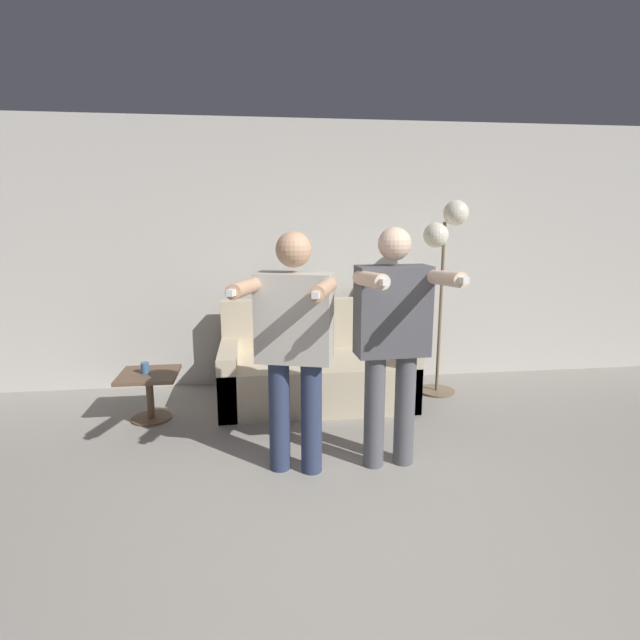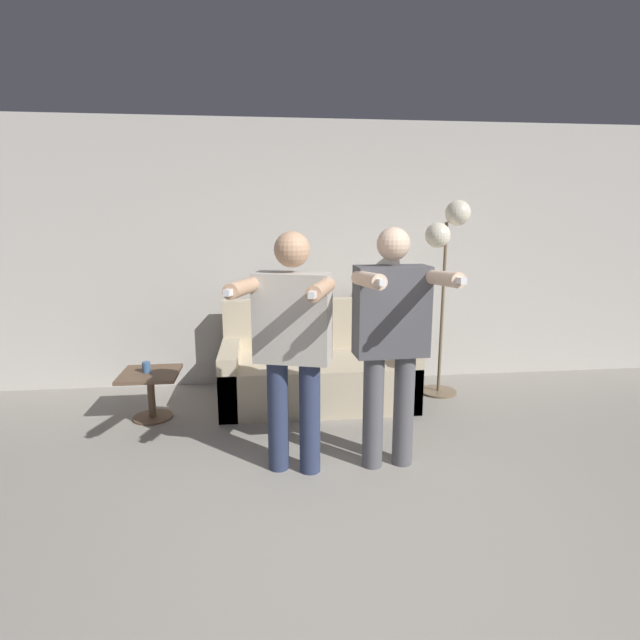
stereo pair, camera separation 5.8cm
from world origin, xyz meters
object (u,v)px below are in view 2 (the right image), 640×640
(person_left, at_px, (292,337))
(cup, at_px, (146,367))
(cat, at_px, (281,292))
(side_table, at_px, (151,385))
(couch, at_px, (316,371))
(floor_lamp, at_px, (447,244))
(person_right, at_px, (392,332))

(person_left, height_order, cup, person_left)
(cup, bearing_deg, cat, 28.30)
(person_left, relative_size, side_table, 3.39)
(couch, bearing_deg, floor_lamp, 1.83)
(side_table, bearing_deg, person_left, -42.03)
(side_table, xyz_separation_m, cup, (-0.03, 0.01, 0.16))
(couch, bearing_deg, side_table, -168.58)
(couch, height_order, person_left, person_left)
(person_right, distance_m, floor_lamp, 1.68)
(person_left, relative_size, floor_lamp, 0.87)
(floor_lamp, distance_m, cup, 2.87)
(floor_lamp, bearing_deg, side_table, -172.91)
(person_right, xyz_separation_m, cup, (-1.82, 1.04, -0.50))
(couch, relative_size, side_table, 3.67)
(person_left, height_order, person_right, person_right)
(floor_lamp, distance_m, side_table, 2.90)
(person_right, xyz_separation_m, cat, (-0.66, 1.66, 0.02))
(couch, bearing_deg, person_left, -102.61)
(floor_lamp, bearing_deg, person_right, -122.07)
(couch, height_order, person_right, person_right)
(couch, distance_m, cup, 1.50)
(couch, bearing_deg, cup, -168.96)
(person_left, height_order, floor_lamp, floor_lamp)
(person_left, distance_m, side_table, 1.67)
(side_table, distance_m, cup, 0.16)
(couch, height_order, floor_lamp, floor_lamp)
(person_left, relative_size, person_right, 0.99)
(couch, distance_m, floor_lamp, 1.68)
(person_left, distance_m, floor_lamp, 2.09)
(person_left, xyz_separation_m, side_table, (-1.14, 1.03, -0.64))
(side_table, relative_size, cup, 5.19)
(couch, distance_m, person_right, 1.53)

